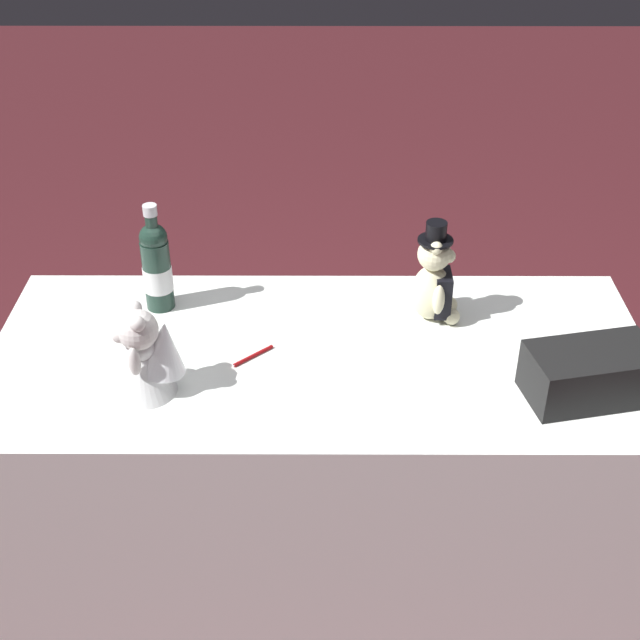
{
  "coord_description": "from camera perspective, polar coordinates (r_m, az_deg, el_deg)",
  "views": [
    {
      "loc": [
        -0.01,
        1.82,
        2.11
      ],
      "look_at": [
        0.0,
        0.0,
        0.9
      ],
      "focal_mm": 49.2,
      "sensor_mm": 36.0,
      "label": 1
    }
  ],
  "objects": [
    {
      "name": "gift_case_black",
      "position": [
        2.17,
        17.2,
        -3.34
      ],
      "size": [
        0.33,
        0.22,
        0.13
      ],
      "color": "black",
      "rests_on": "reception_table"
    },
    {
      "name": "teddy_bear_bride",
      "position": [
        2.1,
        -11.18,
        -2.22
      ],
      "size": [
        0.21,
        0.16,
        0.24
      ],
      "color": "white",
      "rests_on": "reception_table"
    },
    {
      "name": "ground_plane",
      "position": [
        2.79,
        -0.0,
        -15.54
      ],
      "size": [
        12.0,
        12.0,
        0.0
      ],
      "primitive_type": "plane",
      "color": "#47191E"
    },
    {
      "name": "signing_pen",
      "position": [
        2.23,
        -4.47,
        -2.39
      ],
      "size": [
        0.1,
        0.09,
        0.01
      ],
      "color": "maroon",
      "rests_on": "reception_table"
    },
    {
      "name": "teddy_bear_groom",
      "position": [
        2.34,
        7.5,
        2.53
      ],
      "size": [
        0.13,
        0.14,
        0.29
      ],
      "color": "beige",
      "rests_on": "reception_table"
    },
    {
      "name": "reception_table",
      "position": [
        2.5,
        -0.0,
        -9.56
      ],
      "size": [
        1.7,
        0.77,
        0.8
      ],
      "primitive_type": "cube",
      "color": "white",
      "rests_on": "ground_plane"
    },
    {
      "name": "champagne_bottle",
      "position": [
        2.4,
        -10.59,
        3.53
      ],
      "size": [
        0.08,
        0.08,
        0.31
      ],
      "color": "#1D342A",
      "rests_on": "reception_table"
    }
  ]
}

